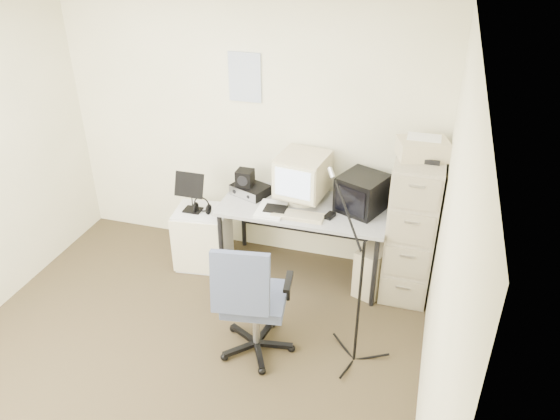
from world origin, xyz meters
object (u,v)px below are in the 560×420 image
(desk, at_px, (303,240))
(side_cart, at_px, (204,238))
(filing_cabinet, at_px, (412,228))
(office_chair, at_px, (255,297))

(desk, xyz_separation_m, side_cart, (-0.95, -0.13, -0.06))
(side_cart, bearing_deg, desk, 0.37)
(desk, relative_size, side_cart, 2.50)
(desk, distance_m, side_cart, 0.96)
(filing_cabinet, xyz_separation_m, side_cart, (-1.90, -0.16, -0.35))
(filing_cabinet, distance_m, office_chair, 1.54)
(desk, bearing_deg, office_chair, -95.20)
(office_chair, distance_m, side_cart, 1.31)
(filing_cabinet, xyz_separation_m, desk, (-0.95, -0.03, -0.29))
(filing_cabinet, height_order, office_chair, filing_cabinet)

